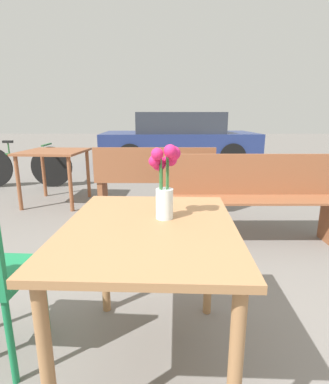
% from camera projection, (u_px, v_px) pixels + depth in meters
% --- Properties ---
extents(ground_plane, '(40.00, 40.00, 0.00)m').
position_uv_depth(ground_plane, '(151.00, 363.00, 1.50)').
color(ground_plane, slate).
extents(table_front, '(0.79, 0.98, 0.74)m').
position_uv_depth(table_front, '(150.00, 247.00, 1.35)').
color(table_front, '#9E7047').
rests_on(table_front, ground_plane).
extents(flower_vase, '(0.14, 0.13, 0.35)m').
position_uv_depth(flower_vase, '(165.00, 182.00, 1.37)').
color(flower_vase, silver).
rests_on(flower_vase, table_front).
extents(bench_near, '(1.44, 0.37, 0.85)m').
position_uv_depth(bench_near, '(155.00, 179.00, 3.66)').
color(bench_near, brown).
rests_on(bench_near, ground_plane).
extents(bench_middle, '(1.72, 0.38, 0.85)m').
position_uv_depth(bench_middle, '(248.00, 195.00, 2.89)').
color(bench_middle, brown).
rests_on(bench_middle, ground_plane).
extents(table_back, '(0.86, 0.88, 0.75)m').
position_uv_depth(table_back, '(54.00, 159.00, 4.12)').
color(table_back, brown).
rests_on(table_back, ground_plane).
extents(bicycle, '(1.71, 0.44, 0.80)m').
position_uv_depth(bicycle, '(22.00, 166.00, 5.14)').
color(bicycle, black).
rests_on(bicycle, ground_plane).
extents(parked_car, '(3.87, 2.07, 1.29)m').
position_uv_depth(parked_car, '(179.00, 140.00, 7.66)').
color(parked_car, navy).
rests_on(parked_car, ground_plane).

